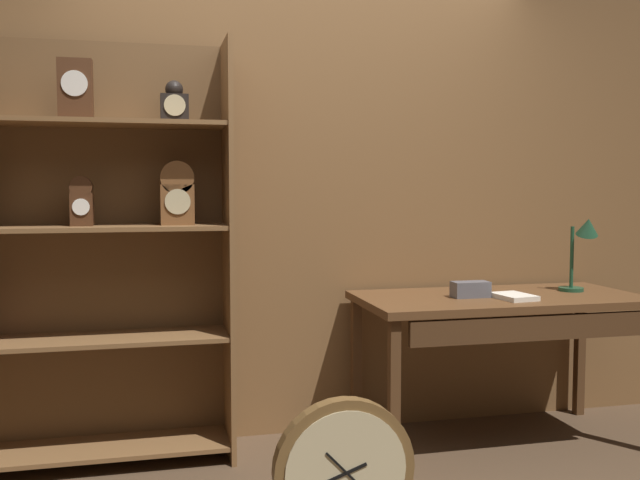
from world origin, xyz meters
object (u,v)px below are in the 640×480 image
at_px(workbench, 502,311).
at_px(round_clock_large, 344,473).
at_px(open_repair_manual, 514,297).
at_px(desk_lamp, 583,242).
at_px(toolbox_small, 470,289).
at_px(bookshelf, 79,249).

relative_size(workbench, round_clock_large, 2.57).
bearing_deg(open_repair_manual, round_clock_large, -152.87).
bearing_deg(desk_lamp, workbench, -174.95).
distance_m(workbench, desk_lamp, 0.62).
bearing_deg(toolbox_small, open_repair_manual, -28.79).
distance_m(workbench, toolbox_small, 0.22).
bearing_deg(desk_lamp, round_clock_large, -150.13).
bearing_deg(desk_lamp, bookshelf, 175.83).
xyz_separation_m(desk_lamp, round_clock_large, (-1.60, -0.92, -0.77)).
bearing_deg(desk_lamp, open_repair_manual, -163.41).
relative_size(desk_lamp, toolbox_small, 2.19).
distance_m(desk_lamp, round_clock_large, 2.00).
distance_m(workbench, open_repair_manual, 0.14).
relative_size(bookshelf, open_repair_manual, 9.46).
bearing_deg(open_repair_manual, toolbox_small, 143.48).
xyz_separation_m(open_repair_manual, round_clock_large, (-1.11, -0.77, -0.51)).
bearing_deg(open_repair_manual, desk_lamp, 8.86).
bearing_deg(toolbox_small, desk_lamp, 3.48).
xyz_separation_m(bookshelf, round_clock_large, (1.02, -1.11, -0.77)).
relative_size(toolbox_small, open_repair_manual, 0.87).
distance_m(desk_lamp, open_repair_manual, 0.57).
bearing_deg(bookshelf, workbench, -6.32).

